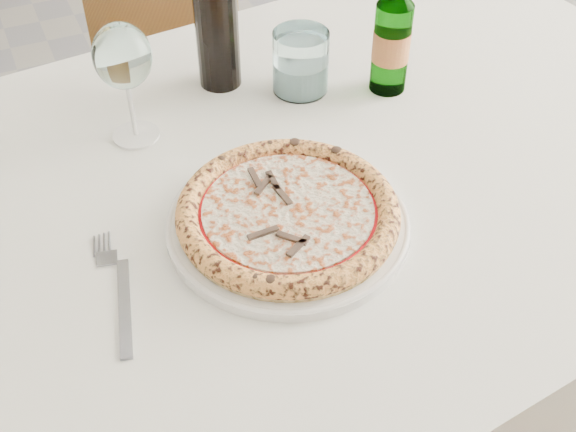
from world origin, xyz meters
name	(u,v)px	position (x,y,z in m)	size (l,w,h in m)	color
dining_table	(260,224)	(-0.04, 0.06, 0.67)	(1.64, 1.09, 0.76)	brown
chair_far	(172,39)	(0.07, 0.88, 0.53)	(0.41, 0.41, 0.93)	brown
plate	(288,222)	(-0.04, -0.04, 0.76)	(0.31, 0.31, 0.02)	white
pizza	(288,212)	(-0.04, -0.04, 0.78)	(0.29, 0.29, 0.03)	#F1C784
fork	(119,291)	(-0.26, -0.06, 0.76)	(0.05, 0.21, 0.00)	gray
wine_glass	(123,59)	(-0.16, 0.23, 0.89)	(0.08, 0.08, 0.18)	white
tumbler	(301,66)	(0.12, 0.25, 0.80)	(0.09, 0.09, 0.10)	white
beer_bottle	(392,38)	(0.25, 0.19, 0.85)	(0.06, 0.06, 0.23)	#33832A
wine_bottle	(216,16)	(0.00, 0.32, 0.87)	(0.07, 0.07, 0.28)	black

